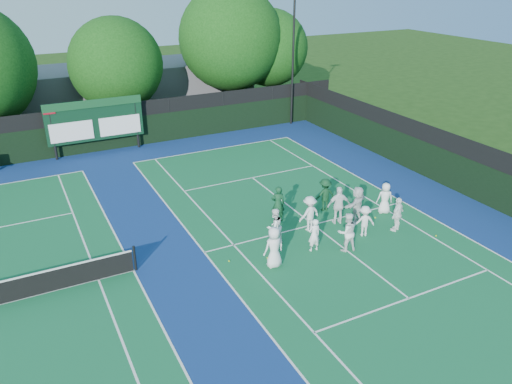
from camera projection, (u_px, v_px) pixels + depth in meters
name	position (u px, v px, depth m)	size (l,w,h in m)	color
ground	(325.00, 234.00, 22.60)	(120.00, 120.00, 0.00)	#1E3D10
court_apron	(193.00, 255.00, 20.93)	(34.00, 32.00, 0.01)	navy
near_court	(313.00, 225.00, 23.41)	(11.05, 23.85, 0.01)	#135E34
back_fence	(111.00, 129.00, 32.54)	(34.00, 0.08, 3.00)	black
divider_fence_right	(457.00, 166.00, 26.57)	(0.08, 32.00, 3.00)	black
scoreboard	(95.00, 121.00, 31.44)	(6.00, 0.21, 3.55)	black
clubhouse	(139.00, 89.00, 40.42)	(18.00, 6.00, 4.00)	slate
light_pole_right	(294.00, 39.00, 35.83)	(1.20, 0.30, 10.12)	black
tree_c	(118.00, 67.00, 34.74)	(6.47, 6.47, 8.09)	black
tree_d	(232.00, 41.00, 37.85)	(7.82, 7.82, 10.03)	black
tree_e	(271.00, 50.00, 39.62)	(6.01, 6.01, 8.18)	black
tennis_ball_0	(267.00, 258.00, 20.70)	(0.07, 0.07, 0.07)	#BBDC19
tennis_ball_1	(375.00, 218.00, 24.01)	(0.07, 0.07, 0.07)	#BBDC19
tennis_ball_2	(436.00, 236.00, 22.40)	(0.07, 0.07, 0.07)	#BBDC19
tennis_ball_3	(229.00, 261.00, 20.47)	(0.07, 0.07, 0.07)	#BBDC19
player_front_0	(274.00, 247.00, 19.83)	(0.86, 0.56, 1.76)	white
player_front_1	(314.00, 235.00, 21.01)	(0.55, 0.36, 1.50)	white
player_front_2	(347.00, 232.00, 20.99)	(0.85, 0.66, 1.75)	white
player_front_3	(364.00, 221.00, 22.21)	(0.94, 0.54, 1.45)	silver
player_front_4	(398.00, 214.00, 22.59)	(0.97, 0.40, 1.66)	white
player_back_0	(274.00, 226.00, 21.53)	(0.81, 0.63, 1.66)	white
player_back_1	(309.00, 213.00, 22.65)	(1.08, 0.62, 1.67)	silver
player_back_2	(339.00, 205.00, 23.19)	(1.09, 0.45, 1.86)	white
player_back_3	(357.00, 204.00, 23.41)	(1.64, 0.52, 1.77)	silver
player_back_4	(385.00, 198.00, 24.24)	(0.77, 0.50, 1.58)	white
coach_left	(278.00, 204.00, 23.42)	(0.65, 0.43, 1.78)	#103D21
coach_right	(325.00, 195.00, 24.49)	(1.08, 0.62, 1.67)	#0F371B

